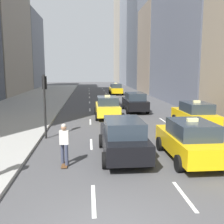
# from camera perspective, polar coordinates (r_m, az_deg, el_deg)

# --- Properties ---
(sidewalk_left) EXTENTS (8.00, 66.00, 0.15)m
(sidewalk_left) POSITION_cam_1_polar(r_m,az_deg,el_deg) (33.25, -16.72, 2.22)
(sidewalk_left) COLOR #9E9E99
(sidewalk_left) RESTS_ON ground
(lane_markings) EXTENTS (5.72, 56.00, 0.01)m
(lane_markings) POSITION_cam_1_polar(r_m,az_deg,el_deg) (28.76, 0.71, 1.45)
(lane_markings) COLOR white
(lane_markings) RESTS_ON ground
(building_row_right) EXTENTS (6.00, 92.62, 33.53)m
(building_row_right) POSITION_cam_1_polar(r_m,az_deg,el_deg) (56.57, 8.01, 19.90)
(building_row_right) COLOR gray
(building_row_right) RESTS_ON ground
(taxi_lead) EXTENTS (2.02, 4.40, 1.87)m
(taxi_lead) POSITION_cam_1_polar(r_m,az_deg,el_deg) (18.45, 17.59, -0.57)
(taxi_lead) COLOR yellow
(taxi_lead) RESTS_ON ground
(taxi_second) EXTENTS (2.02, 4.40, 1.87)m
(taxi_second) POSITION_cam_1_polar(r_m,az_deg,el_deg) (41.59, 0.83, 5.03)
(taxi_second) COLOR yellow
(taxi_second) RESTS_ON ground
(taxi_third) EXTENTS (2.02, 4.40, 1.87)m
(taxi_third) POSITION_cam_1_polar(r_m,az_deg,el_deg) (11.79, 16.54, -5.85)
(taxi_third) COLOR yellow
(taxi_third) RESTS_ON ground
(taxi_fourth) EXTENTS (2.02, 4.40, 1.87)m
(taxi_fourth) POSITION_cam_1_polar(r_m,az_deg,el_deg) (21.33, -1.04, 1.12)
(taxi_fourth) COLOR yellow
(taxi_fourth) RESTS_ON ground
(sedan_black_near) EXTENTS (2.02, 4.65, 1.74)m
(sedan_black_near) POSITION_cam_1_polar(r_m,az_deg,el_deg) (11.72, 2.42, -5.55)
(sedan_black_near) COLOR black
(sedan_black_near) RESTS_ON ground
(sedan_silver_behind) EXTENTS (2.02, 4.80, 1.78)m
(sedan_silver_behind) POSITION_cam_1_polar(r_m,az_deg,el_deg) (24.58, 5.00, 2.21)
(sedan_silver_behind) COLOR black
(sedan_silver_behind) RESTS_ON ground
(skateboarder) EXTENTS (0.36, 0.80, 1.75)m
(skateboarder) POSITION_cam_1_polar(r_m,az_deg,el_deg) (10.77, -10.37, -6.59)
(skateboarder) COLOR brown
(skateboarder) RESTS_ON ground
(traffic_light_pole) EXTENTS (0.24, 0.42, 3.60)m
(traffic_light_pole) POSITION_cam_1_polar(r_m,az_deg,el_deg) (15.11, -14.45, 3.37)
(traffic_light_pole) COLOR black
(traffic_light_pole) RESTS_ON ground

